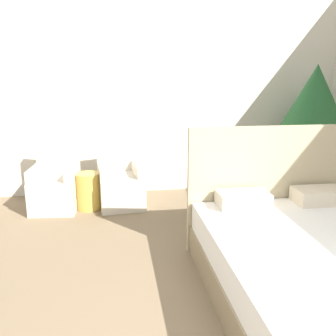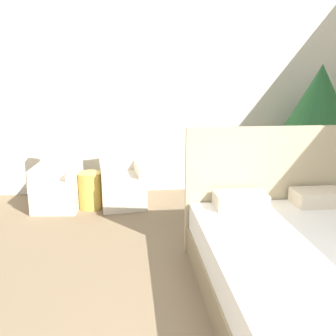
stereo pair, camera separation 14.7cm
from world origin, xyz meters
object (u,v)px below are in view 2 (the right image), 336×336
at_px(armchair_near_window_right, 123,185).
at_px(side_table, 90,190).
at_px(bed, 315,267).
at_px(armchair_near_window_left, 58,187).
at_px(potted_palm, 318,110).

bearing_deg(armchair_near_window_right, side_table, -177.58).
height_order(bed, armchair_near_window_right, bed).
bearing_deg(side_table, armchair_near_window_right, 8.39).
height_order(bed, side_table, bed).
bearing_deg(side_table, armchair_near_window_left, 171.61).
bearing_deg(armchair_near_window_left, side_table, -2.97).
height_order(potted_palm, side_table, potted_palm).
relative_size(armchair_near_window_left, side_table, 1.81).
bearing_deg(bed, side_table, 129.72).
xyz_separation_m(bed, armchair_near_window_left, (-2.34, 2.37, -0.02)).
relative_size(armchair_near_window_right, potted_palm, 0.47).
relative_size(armchair_near_window_right, side_table, 1.81).
bearing_deg(armchair_near_window_left, potted_palm, 5.04).
distance_m(armchair_near_window_left, side_table, 0.43).
xyz_separation_m(potted_palm, side_table, (-3.06, -0.04, -1.02)).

